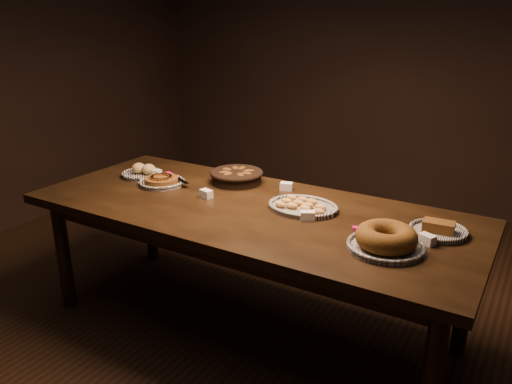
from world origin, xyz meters
The scene contains 9 objects.
ground centered at (0.00, 0.00, 0.00)m, with size 5.00×5.00×0.00m, color black.
buffet_table centered at (0.00, 0.00, 0.68)m, with size 2.40×1.00×0.75m.
apple_tart_plate centered at (-0.64, 0.05, 0.77)m, with size 0.32×0.28×0.05m.
madeleine_platter centered at (0.26, 0.12, 0.77)m, with size 0.37×0.30×0.04m.
bundt_cake_plate centered at (0.78, -0.13, 0.79)m, with size 0.35×0.37×0.10m.
croissant_basket centered at (-0.28, 0.31, 0.80)m, with size 0.36×0.36×0.08m.
bread_roll_plate centered at (-0.86, 0.11, 0.78)m, with size 0.25×0.25×0.08m.
loaf_plate centered at (0.94, 0.16, 0.77)m, with size 0.27×0.27×0.06m.
tent_cards centered at (0.05, 0.10, 0.77)m, with size 1.78×0.42×0.04m.
Camera 1 is at (1.32, -2.10, 1.70)m, focal length 35.00 mm.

